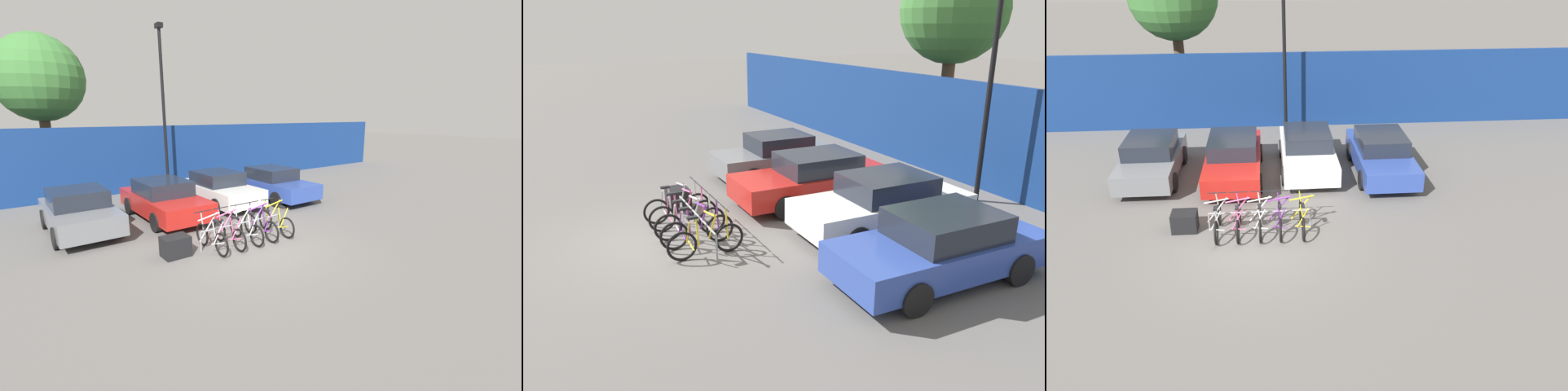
{
  "view_description": "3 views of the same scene",
  "coord_description": "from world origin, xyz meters",
  "views": [
    {
      "loc": [
        -5.54,
        -7.44,
        3.67
      ],
      "look_at": [
        1.12,
        1.1,
        1.16
      ],
      "focal_mm": 24.0,
      "sensor_mm": 36.0,
      "label": 1
    },
    {
      "loc": [
        10.95,
        -2.38,
        4.75
      ],
      "look_at": [
        0.86,
        2.59,
        0.95
      ],
      "focal_mm": 35.0,
      "sensor_mm": 36.0,
      "label": 2
    },
    {
      "loc": [
        0.44,
        -11.72,
        7.31
      ],
      "look_at": [
        1.46,
        1.03,
        0.83
      ],
      "focal_mm": 35.0,
      "sensor_mm": 36.0,
      "label": 3
    }
  ],
  "objects": [
    {
      "name": "lamp_post",
      "position": [
        1.16,
        8.5,
        4.18
      ],
      "size": [
        0.24,
        0.44,
        7.63
      ],
      "color": "black",
      "rests_on": "ground"
    },
    {
      "name": "hoarding_wall",
      "position": [
        0.0,
        9.5,
        1.57
      ],
      "size": [
        36.0,
        0.16,
        3.15
      ],
      "primitive_type": "cube",
      "color": "navy",
      "rests_on": "ground"
    },
    {
      "name": "bicycle_pink",
      "position": [
        -0.48,
        0.53,
        0.38
      ],
      "size": [
        0.68,
        1.71,
        1.05
      ],
      "rotation": [
        0.0,
        0.0,
        -0.0
      ],
      "color": "black",
      "rests_on": "ground"
    },
    {
      "name": "ground_plane",
      "position": [
        0.0,
        0.0,
        0.0
      ],
      "size": [
        120.0,
        120.0,
        0.0
      ],
      "primitive_type": "plane",
      "color": "#605E5B"
    },
    {
      "name": "bicycle_purple",
      "position": [
        0.66,
        0.53,
        0.38
      ],
      "size": [
        0.68,
        1.71,
        1.05
      ],
      "rotation": [
        0.0,
        0.0,
        0.05
      ],
      "color": "black",
      "rests_on": "ground"
    },
    {
      "name": "bicycle_silver",
      "position": [
        -1.05,
        0.53,
        0.38
      ],
      "size": [
        0.68,
        1.71,
        1.05
      ],
      "rotation": [
        0.0,
        0.0,
        0.02
      ],
      "color": "black",
      "rests_on": "ground"
    },
    {
      "name": "car_blue",
      "position": [
        4.26,
        4.26,
        0.69
      ],
      "size": [
        1.91,
        4.31,
        1.4
      ],
      "color": "#2D479E",
      "rests_on": "ground"
    },
    {
      "name": "car_grey",
      "position": [
        -3.54,
        4.48,
        0.69
      ],
      "size": [
        1.91,
        3.99,
        1.4
      ],
      "color": "slate",
      "rests_on": "ground"
    },
    {
      "name": "car_red",
      "position": [
        -0.78,
        4.34,
        0.69
      ],
      "size": [
        1.91,
        4.48,
        1.4
      ],
      "color": "red",
      "rests_on": "ground"
    },
    {
      "name": "bicycle_white",
      "position": [
        0.12,
        0.53,
        0.38
      ],
      "size": [
        0.68,
        1.71,
        1.05
      ],
      "rotation": [
        0.0,
        0.0,
        -0.03
      ],
      "color": "black",
      "rests_on": "ground"
    },
    {
      "name": "bike_rack",
      "position": [
        0.11,
        0.68,
        0.47
      ],
      "size": [
        2.87,
        0.04,
        0.57
      ],
      "color": "gray",
      "rests_on": "ground"
    },
    {
      "name": "cargo_crate",
      "position": [
        -1.98,
        0.79,
        0.28
      ],
      "size": [
        0.7,
        0.56,
        0.55
      ],
      "primitive_type": "cube",
      "color": "black",
      "rests_on": "ground"
    },
    {
      "name": "car_white",
      "position": [
        1.76,
        4.77,
        0.69
      ],
      "size": [
        1.91,
        4.28,
        1.4
      ],
      "color": "silver",
      "rests_on": "ground"
    },
    {
      "name": "bicycle_yellow",
      "position": [
        1.27,
        0.53,
        0.38
      ],
      "size": [
        0.68,
        1.71,
        1.05
      ],
      "rotation": [
        0.0,
        0.0,
        -0.05
      ],
      "color": "black",
      "rests_on": "ground"
    }
  ]
}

